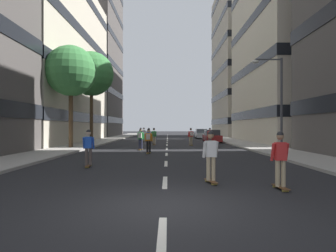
{
  "coord_description": "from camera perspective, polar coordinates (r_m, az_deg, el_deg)",
  "views": [
    {
      "loc": [
        0.1,
        -7.03,
        1.93
      ],
      "look_at": [
        0.0,
        19.91,
        1.96
      ],
      "focal_mm": 31.06,
      "sensor_mm": 36.0,
      "label": 1
    }
  ],
  "objects": [
    {
      "name": "skater_4",
      "position": [
        35.78,
        -5.14,
        -1.59
      ],
      "size": [
        0.55,
        0.92,
        1.78
      ],
      "color": "brown",
      "rests_on": "ground_plane"
    },
    {
      "name": "skater_8",
      "position": [
        23.77,
        -5.19,
        -2.28
      ],
      "size": [
        0.56,
        0.92,
        1.78
      ],
      "color": "brown",
      "rests_on": "ground_plane"
    },
    {
      "name": "parked_car_near",
      "position": [
        46.53,
        6.76,
        -1.59
      ],
      "size": [
        1.82,
        4.4,
        1.52
      ],
      "color": "#B2B7BF",
      "rests_on": "ground_plane"
    },
    {
      "name": "skater_2",
      "position": [
        29.99,
        8.46,
        -1.82
      ],
      "size": [
        0.55,
        0.91,
        1.78
      ],
      "color": "brown",
      "rests_on": "ground_plane"
    },
    {
      "name": "building_left_far",
      "position": [
        60.48,
        -17.23,
        12.99
      ],
      "size": [
        15.45,
        16.22,
        31.01
      ],
      "color": "#4C4744",
      "rests_on": "ground_plane"
    },
    {
      "name": "skater_6",
      "position": [
        28.41,
        -3.57,
        -1.92
      ],
      "size": [
        0.56,
        0.92,
        1.78
      ],
      "color": "brown",
      "rests_on": "ground_plane"
    },
    {
      "name": "ground_plane",
      "position": [
        33.97,
        0.05,
        -3.33
      ],
      "size": [
        161.34,
        161.34,
        0.0
      ],
      "primitive_type": "plane",
      "color": "black"
    },
    {
      "name": "street_tree_near",
      "position": [
        33.23,
        -14.56,
        9.82
      ],
      "size": [
        4.81,
        4.81,
        9.94
      ],
      "color": "#4C3823",
      "rests_on": "sidewalk_left"
    },
    {
      "name": "skater_0",
      "position": [
        20.65,
        -3.62,
        -2.61
      ],
      "size": [
        0.55,
        0.92,
        1.78
      ],
      "color": "brown",
      "rests_on": "ground_plane"
    },
    {
      "name": "skater_5",
      "position": [
        29.43,
        4.75,
        -1.86
      ],
      "size": [
        0.57,
        0.92,
        1.78
      ],
      "color": "brown",
      "rests_on": "ground_plane"
    },
    {
      "name": "skater_3",
      "position": [
        9.55,
        21.4,
        -5.75
      ],
      "size": [
        0.54,
        0.91,
        1.78
      ],
      "color": "brown",
      "rests_on": "ground_plane"
    },
    {
      "name": "skater_1",
      "position": [
        14.31,
        -15.13,
        -3.86
      ],
      "size": [
        0.55,
        0.91,
        1.78
      ],
      "color": "brown",
      "rests_on": "ground_plane"
    },
    {
      "name": "sidewalk_right",
      "position": [
        38.2,
        12.55,
        -2.86
      ],
      "size": [
        3.3,
        73.95,
        0.14
      ],
      "primitive_type": "cube",
      "color": "#9E9991",
      "rests_on": "ground_plane"
    },
    {
      "name": "skater_9",
      "position": [
        9.99,
        8.62,
        -5.5
      ],
      "size": [
        0.57,
        0.92,
        1.78
      ],
      "color": "brown",
      "rests_on": "ground_plane"
    },
    {
      "name": "sidewalk_left",
      "position": [
        38.25,
        -12.41,
        -2.86
      ],
      "size": [
        3.3,
        73.95,
        0.14
      ],
      "primitive_type": "cube",
      "color": "#9E9991",
      "rests_on": "ground_plane"
    },
    {
      "name": "building_left_mid",
      "position": [
        40.28,
        -26.38,
        11.54
      ],
      "size": [
        15.45,
        24.04,
        19.89
      ],
      "color": "#BCB29E",
      "rests_on": "ground_plane"
    },
    {
      "name": "building_right_mid",
      "position": [
        40.44,
        26.55,
        13.19
      ],
      "size": [
        15.45,
        18.66,
        22.23
      ],
      "color": "#BCB29E",
      "rests_on": "ground_plane"
    },
    {
      "name": "building_right_far",
      "position": [
        60.16,
        17.48,
        11.91
      ],
      "size": [
        15.45,
        17.69,
        28.66
      ],
      "color": "#B2A893",
      "rests_on": "ground_plane"
    },
    {
      "name": "street_tree_mid",
      "position": [
        26.72,
        -18.3,
        10.16
      ],
      "size": [
        4.33,
        4.33,
        8.73
      ],
      "color": "#4C3823",
      "rests_on": "sidewalk_left"
    },
    {
      "name": "parked_car_mid",
      "position": [
        35.36,
        8.84,
        -2.07
      ],
      "size": [
        1.82,
        4.4,
        1.52
      ],
      "color": "maroon",
      "rests_on": "ground_plane"
    },
    {
      "name": "skater_7",
      "position": [
        30.09,
        -2.54,
        -1.82
      ],
      "size": [
        0.56,
        0.92,
        1.78
      ],
      "color": "brown",
      "rests_on": "ground_plane"
    },
    {
      "name": "streetlamp_right",
      "position": [
        21.42,
        20.68,
        5.84
      ],
      "size": [
        2.13,
        0.3,
        6.5
      ],
      "color": "#3F3F44",
      "rests_on": "sidewalk_right"
    },
    {
      "name": "skater_10",
      "position": [
        37.72,
        -4.55,
        -1.51
      ],
      "size": [
        0.55,
        0.91,
        1.78
      ],
      "color": "brown",
      "rests_on": "ground_plane"
    },
    {
      "name": "lane_markings",
      "position": [
        35.08,
        0.05,
        -3.22
      ],
      "size": [
        0.16,
        62.2,
        0.01
      ],
      "color": "silver",
      "rests_on": "ground_plane"
    }
  ]
}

